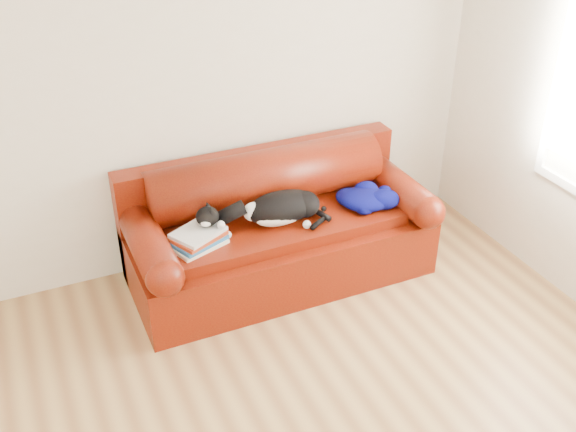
# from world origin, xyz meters

# --- Properties ---
(room_shell) EXTENTS (4.52, 4.02, 2.61)m
(room_shell) POSITION_xyz_m (0.12, 0.02, 1.67)
(room_shell) COLOR beige
(room_shell) RESTS_ON ground
(sofa_base) EXTENTS (2.10, 0.90, 0.50)m
(sofa_base) POSITION_xyz_m (0.51, 1.49, 0.24)
(sofa_base) COLOR #3E0204
(sofa_base) RESTS_ON ground
(sofa_back) EXTENTS (2.10, 1.01, 0.88)m
(sofa_back) POSITION_xyz_m (0.51, 1.74, 0.54)
(sofa_back) COLOR #3E0204
(sofa_back) RESTS_ON ground
(book_stack) EXTENTS (0.40, 0.36, 0.10)m
(book_stack) POSITION_xyz_m (-0.12, 1.39, 0.55)
(book_stack) COLOR white
(book_stack) RESTS_ON sofa_base
(cat) EXTENTS (0.71, 0.39, 0.27)m
(cat) POSITION_xyz_m (0.49, 1.43, 0.60)
(cat) COLOR black
(cat) RESTS_ON sofa_base
(blanket) EXTENTS (0.45, 0.42, 0.14)m
(blanket) POSITION_xyz_m (1.14, 1.39, 0.56)
(blanket) COLOR #040240
(blanket) RESTS_ON sofa_base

